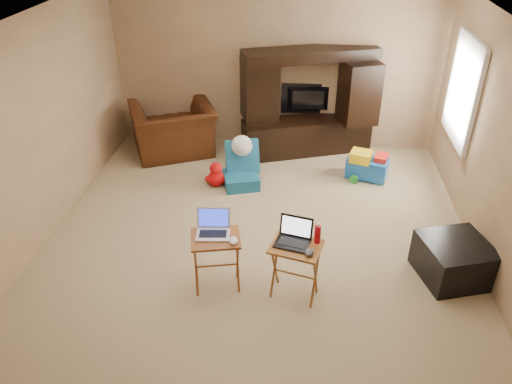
# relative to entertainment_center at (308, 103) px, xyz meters

# --- Properties ---
(floor) EXTENTS (5.50, 5.50, 0.00)m
(floor) POSITION_rel_entertainment_center_xyz_m (-0.52, -2.47, -0.82)
(floor) COLOR #CAB38B
(floor) RESTS_ON ground
(ceiling) EXTENTS (5.50, 5.50, 0.00)m
(ceiling) POSITION_rel_entertainment_center_xyz_m (-0.52, -2.47, 1.68)
(ceiling) COLOR silver
(ceiling) RESTS_ON ground
(wall_back) EXTENTS (5.00, 0.00, 5.00)m
(wall_back) POSITION_rel_entertainment_center_xyz_m (-0.52, 0.28, 0.43)
(wall_back) COLOR tan
(wall_back) RESTS_ON ground
(wall_front) EXTENTS (5.00, 0.00, 5.00)m
(wall_front) POSITION_rel_entertainment_center_xyz_m (-0.52, -5.22, 0.43)
(wall_front) COLOR tan
(wall_front) RESTS_ON ground
(wall_left) EXTENTS (0.00, 5.50, 5.50)m
(wall_left) POSITION_rel_entertainment_center_xyz_m (-3.02, -2.47, 0.43)
(wall_left) COLOR tan
(wall_left) RESTS_ON ground
(wall_right) EXTENTS (0.00, 5.50, 5.50)m
(wall_right) POSITION_rel_entertainment_center_xyz_m (1.98, -2.47, 0.43)
(wall_right) COLOR tan
(wall_right) RESTS_ON ground
(window_pane) EXTENTS (0.00, 1.20, 1.20)m
(window_pane) POSITION_rel_entertainment_center_xyz_m (1.96, -0.92, 0.58)
(window_pane) COLOR white
(window_pane) RESTS_ON ground
(window_frame) EXTENTS (0.06, 1.14, 1.34)m
(window_frame) POSITION_rel_entertainment_center_xyz_m (1.94, -0.92, 0.58)
(window_frame) COLOR white
(window_frame) RESTS_ON ground
(entertainment_center) EXTENTS (2.05, 1.13, 1.63)m
(entertainment_center) POSITION_rel_entertainment_center_xyz_m (0.00, 0.00, 0.00)
(entertainment_center) COLOR black
(entertainment_center) RESTS_ON floor
(television) EXTENTS (0.84, 0.19, 0.48)m
(television) POSITION_rel_entertainment_center_xyz_m (0.00, 0.20, -0.03)
(television) COLOR black
(television) RESTS_ON entertainment_center
(recliner) EXTENTS (1.53, 1.46, 0.78)m
(recliner) POSITION_rel_entertainment_center_xyz_m (-2.06, -0.28, -0.42)
(recliner) COLOR #4A220F
(recliner) RESTS_ON floor
(child_rocker) EXTENTS (0.60, 0.65, 0.63)m
(child_rocker) POSITION_rel_entertainment_center_xyz_m (-0.88, -1.20, -0.50)
(child_rocker) COLOR #175B83
(child_rocker) RESTS_ON floor
(plush_toy) EXTENTS (0.32, 0.27, 0.36)m
(plush_toy) POSITION_rel_entertainment_center_xyz_m (-1.23, -1.23, -0.64)
(plush_toy) COLOR red
(plush_toy) RESTS_ON floor
(push_toy) EXTENTS (0.67, 0.56, 0.43)m
(push_toy) POSITION_rel_entertainment_center_xyz_m (0.88, -0.80, -0.60)
(push_toy) COLOR blue
(push_toy) RESTS_ON floor
(ottoman) EXTENTS (0.84, 0.84, 0.43)m
(ottoman) POSITION_rel_entertainment_center_xyz_m (1.61, -2.88, -0.60)
(ottoman) COLOR black
(ottoman) RESTS_ON floor
(tray_table_left) EXTENTS (0.56, 0.49, 0.63)m
(tray_table_left) POSITION_rel_entertainment_center_xyz_m (-0.86, -3.30, -0.50)
(tray_table_left) COLOR #994F25
(tray_table_left) RESTS_ON floor
(tray_table_right) EXTENTS (0.57, 0.50, 0.63)m
(tray_table_right) POSITION_rel_entertainment_center_xyz_m (-0.06, -3.35, -0.50)
(tray_table_right) COLOR #AA6D29
(tray_table_right) RESTS_ON floor
(laptop_left) EXTENTS (0.36, 0.30, 0.24)m
(laptop_left) POSITION_rel_entertainment_center_xyz_m (-0.89, -3.27, -0.06)
(laptop_left) COLOR silver
(laptop_left) RESTS_ON tray_table_left
(laptop_right) EXTENTS (0.38, 0.34, 0.24)m
(laptop_right) POSITION_rel_entertainment_center_xyz_m (-0.10, -3.33, -0.07)
(laptop_right) COLOR black
(laptop_right) RESTS_ON tray_table_right
(mouse_left) EXTENTS (0.10, 0.14, 0.05)m
(mouse_left) POSITION_rel_entertainment_center_xyz_m (-0.67, -3.37, -0.16)
(mouse_left) COLOR white
(mouse_left) RESTS_ON tray_table_left
(mouse_right) EXTENTS (0.12, 0.15, 0.05)m
(mouse_right) POSITION_rel_entertainment_center_xyz_m (0.07, -3.47, -0.16)
(mouse_right) COLOR #403F45
(mouse_right) RESTS_ON tray_table_right
(water_bottle) EXTENTS (0.06, 0.06, 0.19)m
(water_bottle) POSITION_rel_entertainment_center_xyz_m (0.14, -3.27, -0.09)
(water_bottle) COLOR red
(water_bottle) RESTS_ON tray_table_right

